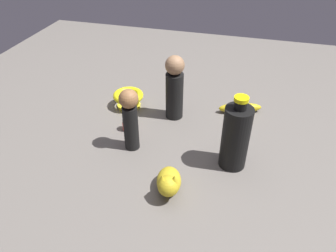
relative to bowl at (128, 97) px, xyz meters
The scene contains 8 objects.
ground 0.24m from the bowl, 143.65° to the left, with size 2.00×2.00×0.00m, color #5B5651.
bowl is the anchor object (origin of this frame).
person_figure_child 0.26m from the bowl, 113.41° to the left, with size 0.06×0.06×0.21m.
banana 0.42m from the bowl, behind, with size 0.16×0.04×0.04m, color gold.
cat_figurine 0.46m from the bowl, 124.33° to the left, with size 0.09×0.14×0.09m.
nail_polish_jar 0.15m from the bowl, 108.77° to the left, with size 0.03×0.03×0.04m.
person_figure_adult 0.20m from the bowl, behind, with size 0.07×0.07×0.23m.
bottle_tall 0.47m from the bowl, 151.73° to the left, with size 0.08×0.08×0.23m.
Camera 1 is at (-0.22, 0.82, 0.66)m, focal length 34.22 mm.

